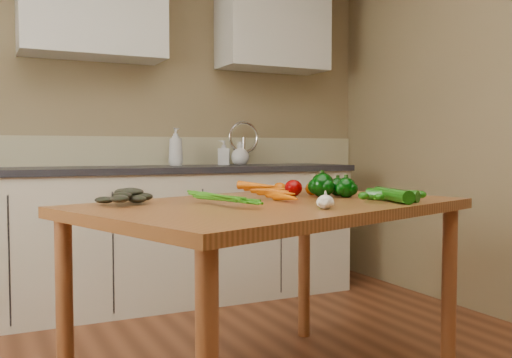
{
  "coord_description": "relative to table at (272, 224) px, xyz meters",
  "views": [
    {
      "loc": [
        -0.78,
        -1.45,
        1.01
      ],
      "look_at": [
        0.33,
        0.82,
        0.88
      ],
      "focal_mm": 40.0,
      "sensor_mm": 36.0,
      "label": 1
    }
  ],
  "objects": [
    {
      "name": "room",
      "position": [
        -0.28,
        -0.39,
        0.54
      ],
      "size": [
        4.04,
        5.04,
        2.64
      ],
      "color": "brown",
      "rests_on": "ground"
    },
    {
      "name": "counter_run",
      "position": [
        -0.07,
        1.62,
        -0.25
      ],
      "size": [
        2.84,
        0.64,
        1.14
      ],
      "color": "beige",
      "rests_on": "ground"
    },
    {
      "name": "upper_cabinets",
      "position": [
        0.23,
        1.75,
        1.24
      ],
      "size": [
        2.15,
        0.35,
        0.7
      ],
      "color": "silver",
      "rests_on": "room"
    },
    {
      "name": "table",
      "position": [
        0.0,
        0.0,
        0.0
      ],
      "size": [
        1.72,
        1.38,
        0.8
      ],
      "rotation": [
        0.0,
        0.0,
        0.32
      ],
      "color": "brown",
      "rests_on": "ground"
    },
    {
      "name": "soap_bottle_a",
      "position": [
        0.15,
        1.71,
        0.32
      ],
      "size": [
        0.14,
        0.14,
        0.26
      ],
      "primitive_type": "imported",
      "rotation": [
        0.0,
        0.0,
        2.36
      ],
      "color": "silver",
      "rests_on": "counter_run"
    },
    {
      "name": "soap_bottle_b",
      "position": [
        0.53,
        1.75,
        0.28
      ],
      "size": [
        0.11,
        0.11,
        0.18
      ],
      "primitive_type": "imported",
      "rotation": [
        0.0,
        0.0,
        4.22
      ],
      "color": "silver",
      "rests_on": "counter_run"
    },
    {
      "name": "soap_bottle_c",
      "position": [
        0.63,
        1.7,
        0.27
      ],
      "size": [
        0.17,
        0.17,
        0.17
      ],
      "primitive_type": "imported",
      "rotation": [
        0.0,
        0.0,
        3.56
      ],
      "color": "silver",
      "rests_on": "counter_run"
    },
    {
      "name": "carrot_bunch",
      "position": [
        -0.06,
        0.04,
        0.13
      ],
      "size": [
        0.33,
        0.29,
        0.07
      ],
      "primitive_type": null,
      "rotation": [
        0.0,
        0.0,
        0.32
      ],
      "color": "#D25C04",
      "rests_on": "table"
    },
    {
      "name": "leafy_greens",
      "position": [
        -0.54,
        0.14,
        0.14
      ],
      "size": [
        0.21,
        0.19,
        0.11
      ],
      "primitive_type": null,
      "color": "black",
      "rests_on": "table"
    },
    {
      "name": "garlic_bulb",
      "position": [
        0.05,
        -0.32,
        0.11
      ],
      "size": [
        0.06,
        0.06,
        0.05
      ],
      "primitive_type": "ellipsoid",
      "color": "white",
      "rests_on": "table"
    },
    {
      "name": "pepper_a",
      "position": [
        0.31,
        0.11,
        0.14
      ],
      "size": [
        0.11,
        0.11,
        0.11
      ],
      "primitive_type": "sphere",
      "color": "black",
      "rests_on": "table"
    },
    {
      "name": "pepper_b",
      "position": [
        0.42,
        0.15,
        0.13
      ],
      "size": [
        0.08,
        0.08,
        0.08
      ],
      "primitive_type": "sphere",
      "color": "black",
      "rests_on": "table"
    },
    {
      "name": "pepper_c",
      "position": [
        0.39,
        0.05,
        0.13
      ],
      "size": [
        0.09,
        0.09,
        0.09
      ],
      "primitive_type": "sphere",
      "color": "black",
      "rests_on": "table"
    },
    {
      "name": "tomato_a",
      "position": [
        0.22,
        0.22,
        0.13
      ],
      "size": [
        0.08,
        0.08,
        0.07
      ],
      "primitive_type": "ellipsoid",
      "color": "#7F0202",
      "rests_on": "table"
    },
    {
      "name": "tomato_b",
      "position": [
        0.2,
        0.3,
        0.12
      ],
      "size": [
        0.06,
        0.06,
        0.06
      ],
      "primitive_type": "ellipsoid",
      "color": "#C45004",
      "rests_on": "table"
    },
    {
      "name": "tomato_c",
      "position": [
        0.33,
        0.23,
        0.12
      ],
      "size": [
        0.07,
        0.07,
        0.06
      ],
      "primitive_type": "ellipsoid",
      "color": "#C45004",
      "rests_on": "table"
    },
    {
      "name": "zucchini_a",
      "position": [
        0.46,
        -0.18,
        0.11
      ],
      "size": [
        0.13,
        0.22,
        0.05
      ],
      "primitive_type": "cylinder",
      "rotation": [
        1.57,
        0.0,
        0.41
      ],
      "color": "#0D4707",
      "rests_on": "table"
    },
    {
      "name": "zucchini_b",
      "position": [
        0.44,
        -0.21,
        0.12
      ],
      "size": [
        0.1,
        0.26,
        0.06
      ],
      "primitive_type": "cylinder",
      "rotation": [
        1.57,
        0.0,
        -0.2
      ],
      "color": "#0D4707",
      "rests_on": "table"
    }
  ]
}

